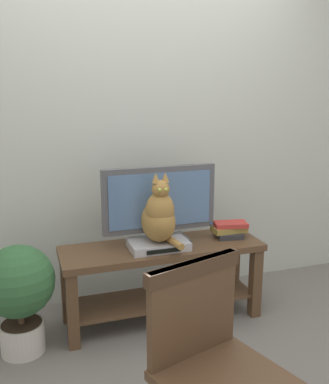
% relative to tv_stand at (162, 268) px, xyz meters
% --- Properties ---
extents(ground_plane, '(12.00, 12.00, 0.00)m').
position_rel_tv_stand_xyz_m(ground_plane, '(-0.02, -0.63, -0.38)').
color(ground_plane, slate).
extents(back_wall, '(7.00, 0.12, 2.80)m').
position_rel_tv_stand_xyz_m(back_wall, '(-0.02, 0.51, 1.02)').
color(back_wall, '#B7BCB2').
rests_on(back_wall, ground).
extents(tv_stand, '(1.35, 0.43, 0.54)m').
position_rel_tv_stand_xyz_m(tv_stand, '(0.00, 0.00, 0.00)').
color(tv_stand, '#513823').
rests_on(tv_stand, ground).
extents(tv, '(0.77, 0.20, 0.53)m').
position_rel_tv_stand_xyz_m(tv, '(0.00, 0.06, 0.44)').
color(tv, '#4C4C51').
rests_on(tv, tv_stand).
extents(media_box, '(0.38, 0.25, 0.05)m').
position_rel_tv_stand_xyz_m(media_box, '(-0.04, -0.05, 0.19)').
color(media_box, '#ADADB2').
rests_on(media_box, tv_stand).
extents(cat, '(0.22, 0.37, 0.46)m').
position_rel_tv_stand_xyz_m(cat, '(-0.04, -0.06, 0.39)').
color(cat, olive).
rests_on(cat, media_box).
extents(wooden_chair, '(0.56, 0.56, 0.92)m').
position_rel_tv_stand_xyz_m(wooden_chair, '(-0.21, -1.28, 0.17)').
color(wooden_chair, '#513823').
rests_on(wooden_chair, ground).
extents(book_stack, '(0.25, 0.20, 0.11)m').
position_rel_tv_stand_xyz_m(book_stack, '(0.51, 0.02, 0.21)').
color(book_stack, '#2D2D33').
rests_on(book_stack, tv_stand).
extents(potted_plant, '(0.43, 0.43, 0.68)m').
position_rel_tv_stand_xyz_m(potted_plant, '(-0.92, -0.10, 0.03)').
color(potted_plant, beige).
rests_on(potted_plant, ground).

